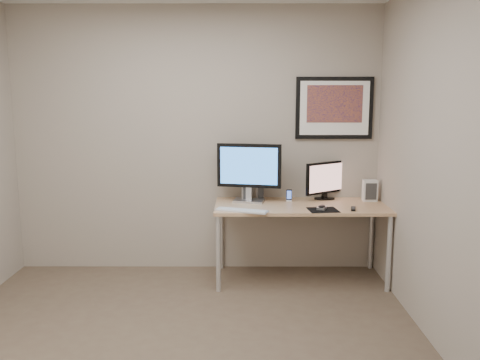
{
  "coord_description": "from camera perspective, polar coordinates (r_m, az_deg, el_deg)",
  "views": [
    {
      "loc": [
        0.45,
        -3.31,
        1.76
      ],
      "look_at": [
        0.43,
        1.1,
        1.01
      ],
      "focal_mm": 38.0,
      "sensor_mm": 36.0,
      "label": 1
    }
  ],
  "objects": [
    {
      "name": "mousepad",
      "position": [
        4.61,
        9.3,
        -3.33
      ],
      "size": [
        0.28,
        0.26,
        0.0
      ],
      "primitive_type": "cube",
      "rotation": [
        0.0,
        0.0,
        0.11
      ],
      "color": "black",
      "rests_on": "desk"
    },
    {
      "name": "speaker_right",
      "position": [
        5.01,
        2.23,
        -1.11
      ],
      "size": [
        0.09,
        0.09,
        0.18
      ],
      "primitive_type": "cylinder",
      "rotation": [
        0.0,
        0.0,
        0.26
      ],
      "color": "#AEAEB3",
      "rests_on": "desk"
    },
    {
      "name": "desk",
      "position": [
        4.81,
        6.78,
        -3.53
      ],
      "size": [
        1.6,
        0.7,
        0.73
      ],
      "color": "#9E774C",
      "rests_on": "floor"
    },
    {
      "name": "speaker_left",
      "position": [
        4.92,
        0.55,
        -1.39
      ],
      "size": [
        0.08,
        0.08,
        0.17
      ],
      "primitive_type": "cylinder",
      "rotation": [
        0.0,
        0.0,
        0.21
      ],
      "color": "#AEAEB3",
      "rests_on": "desk"
    },
    {
      "name": "fan_unit",
      "position": [
        5.08,
        14.37,
        -1.15
      ],
      "size": [
        0.13,
        0.1,
        0.2
      ],
      "primitive_type": "cube",
      "rotation": [
        0.0,
        0.0,
        -0.01
      ],
      "color": "silver",
      "rests_on": "desk"
    },
    {
      "name": "remote",
      "position": [
        4.68,
        12.6,
        -3.15
      ],
      "size": [
        0.07,
        0.15,
        0.02
      ],
      "primitive_type": "cube",
      "rotation": [
        0.0,
        0.0,
        -0.21
      ],
      "color": "black",
      "rests_on": "desk"
    },
    {
      "name": "room",
      "position": [
        3.78,
        -6.67,
        7.88
      ],
      "size": [
        3.6,
        3.6,
        3.6
      ],
      "color": "white",
      "rests_on": "ground"
    },
    {
      "name": "framed_art",
      "position": [
        5.07,
        10.54,
        7.96
      ],
      "size": [
        0.75,
        0.04,
        0.6
      ],
      "color": "black",
      "rests_on": "room"
    },
    {
      "name": "mouse",
      "position": [
        4.63,
        9.18,
        -3.0
      ],
      "size": [
        0.1,
        0.13,
        0.04
      ],
      "primitive_type": "ellipsoid",
      "rotation": [
        0.0,
        0.0,
        -0.4
      ],
      "color": "black",
      "rests_on": "mousepad"
    },
    {
      "name": "monitor_large",
      "position": [
        4.84,
        1.02,
        1.14
      ],
      "size": [
        0.61,
        0.25,
        0.56
      ],
      "rotation": [
        0.0,
        0.0,
        -0.2
      ],
      "color": "#AEAEB3",
      "rests_on": "desk"
    },
    {
      "name": "monitor_tv",
      "position": [
        5.03,
        9.52,
        0.05
      ],
      "size": [
        0.41,
        0.29,
        0.37
      ],
      "rotation": [
        0.0,
        0.0,
        0.61
      ],
      "color": "black",
      "rests_on": "desk"
    },
    {
      "name": "floor",
      "position": [
        3.77,
        -7.0,
        -18.19
      ],
      "size": [
        3.6,
        3.6,
        0.0
      ],
      "primitive_type": "plane",
      "color": "brown",
      "rests_on": "ground"
    },
    {
      "name": "phone_dock",
      "position": [
        4.93,
        5.54,
        -1.73
      ],
      "size": [
        0.06,
        0.06,
        0.12
      ],
      "primitive_type": "cube",
      "rotation": [
        0.0,
        0.0,
        -0.06
      ],
      "color": "black",
      "rests_on": "desk"
    },
    {
      "name": "keyboard",
      "position": [
        4.5,
        0.17,
        -3.44
      ],
      "size": [
        0.49,
        0.27,
        0.02
      ],
      "primitive_type": "cube",
      "rotation": [
        0.0,
        0.0,
        -0.32
      ],
      "color": "silver",
      "rests_on": "desk"
    }
  ]
}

